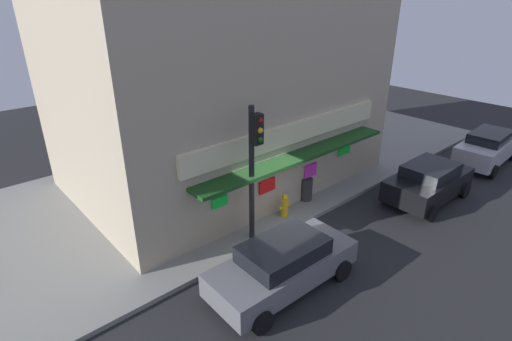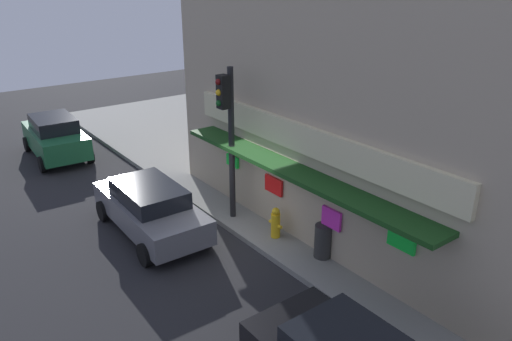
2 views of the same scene
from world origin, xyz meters
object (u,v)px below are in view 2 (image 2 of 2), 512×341
Objects in this scene: pedestrian at (263,164)px; parked_car_grey at (150,208)px; fire_hydrant at (276,223)px; potted_plant_by_doorway at (315,204)px; potted_plant_by_window at (397,255)px; traffic_light at (228,125)px; trash_can at (323,241)px; parked_car_green at (55,137)px.

parked_car_grey is (0.14, -4.32, -0.33)m from pedestrian.
pedestrian is (-2.81, 1.74, 0.52)m from fire_hydrant.
parked_car_grey is at bearing -119.91° from potted_plant_by_doorway.
potted_plant_by_doorway is 3.53m from potted_plant_by_window.
traffic_light is 4.27m from trash_can.
parked_car_green reaches higher than potted_plant_by_doorway.
trash_can is 1.93m from potted_plant_by_window.
traffic_light is 2.63× the size of pedestrian.
traffic_light is at bearing -169.19° from fire_hydrant.
trash_can is at bearing 11.35° from traffic_light.
pedestrian is (-1.00, 2.08, -2.01)m from traffic_light.
traffic_light is 5.86m from potted_plant_by_window.
traffic_light is 9.74m from parked_car_green.
parked_car_green is at bearing -165.39° from fire_hydrant.
pedestrian is 4.34m from parked_car_grey.
potted_plant_by_window is 0.23× the size of parked_car_green.
potted_plant_by_doorway is (1.62, 2.06, -2.51)m from traffic_light.
trash_can is 0.94× the size of potted_plant_by_window.
fire_hydrant is at bearing 14.61° from parked_car_green.
trash_can is 5.15m from parked_car_grey.
traffic_light is 3.14m from fire_hydrant.
parked_car_grey reaches higher than fire_hydrant.
parked_car_grey is 8.29m from parked_car_green.
fire_hydrant is 1.62m from trash_can.
pedestrian is 1.97× the size of potted_plant_by_doorway.
pedestrian reaches higher than potted_plant_by_doorway.
parked_car_grey is at bearing -88.12° from pedestrian.
trash_can is at bearing 14.28° from parked_car_green.
pedestrian reaches higher than potted_plant_by_window.
fire_hydrant is at bearing 44.13° from parked_car_grey.
fire_hydrant is at bearing -168.04° from trash_can.
potted_plant_by_doorway is at bearing 142.10° from trash_can.
parked_car_green is (-12.52, -3.19, 0.26)m from trash_can.
pedestrian is at bearing 148.21° from fire_hydrant.
parked_car_grey is at bearing 1.87° from parked_car_green.
potted_plant_by_doorway is 0.21× the size of parked_car_green.
parked_car_grey reaches higher than potted_plant_by_doorway.
parked_car_grey is (-2.66, -2.58, 0.20)m from fire_hydrant.
parked_car_grey is at bearing -147.56° from potted_plant_by_window.
potted_plant_by_window reaches higher than trash_can.
fire_hydrant is 0.20× the size of parked_car_grey.
potted_plant_by_window is (1.72, 0.87, 0.10)m from trash_can.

